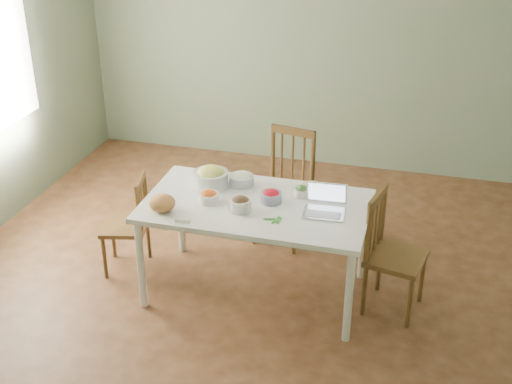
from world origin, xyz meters
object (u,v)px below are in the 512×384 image
(chair_far, at_px, (283,189))
(chair_right, at_px, (397,255))
(bread_boule, at_px, (162,203))
(chair_left, at_px, (125,224))
(bowl_squash, at_px, (211,176))
(dining_table, at_px, (256,248))
(laptop, at_px, (325,202))

(chair_far, height_order, chair_right, chair_far)
(chair_right, bearing_deg, chair_far, 65.09)
(chair_right, height_order, bread_boule, chair_right)
(chair_left, bearing_deg, chair_far, 110.95)
(bowl_squash, bearing_deg, bread_boule, -113.64)
(bowl_squash, bearing_deg, dining_table, -25.19)
(chair_far, height_order, laptop, chair_far)
(bread_boule, bearing_deg, chair_far, 59.75)
(chair_far, relative_size, chair_right, 1.06)
(chair_far, distance_m, laptop, 1.09)
(dining_table, relative_size, chair_right, 1.76)
(bread_boule, height_order, laptop, laptop)
(chair_right, distance_m, bread_boule, 1.82)
(chair_right, relative_size, bowl_squash, 3.46)
(chair_far, bearing_deg, dining_table, -80.13)
(dining_table, height_order, chair_left, chair_left)
(chair_far, bearing_deg, bread_boule, -109.02)
(dining_table, distance_m, chair_right, 1.10)
(chair_left, xyz_separation_m, bowl_squash, (0.72, 0.16, 0.46))
(dining_table, xyz_separation_m, chair_far, (0.02, 0.85, 0.11))
(dining_table, xyz_separation_m, bowl_squash, (-0.43, 0.20, 0.49))
(dining_table, xyz_separation_m, bread_boule, (-0.65, -0.29, 0.47))
(bread_boule, bearing_deg, bowl_squash, 66.36)
(chair_far, xyz_separation_m, chair_left, (-1.18, -0.81, -0.08))
(laptop, bearing_deg, chair_far, 117.07)
(chair_right, relative_size, laptop, 3.18)
(chair_left, distance_m, laptop, 1.76)
(chair_right, bearing_deg, bread_boule, 113.07)
(bread_boule, bearing_deg, dining_table, 24.21)
(chair_far, relative_size, laptop, 3.37)
(dining_table, bearing_deg, chair_far, 88.64)
(chair_left, bearing_deg, chair_right, 76.74)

